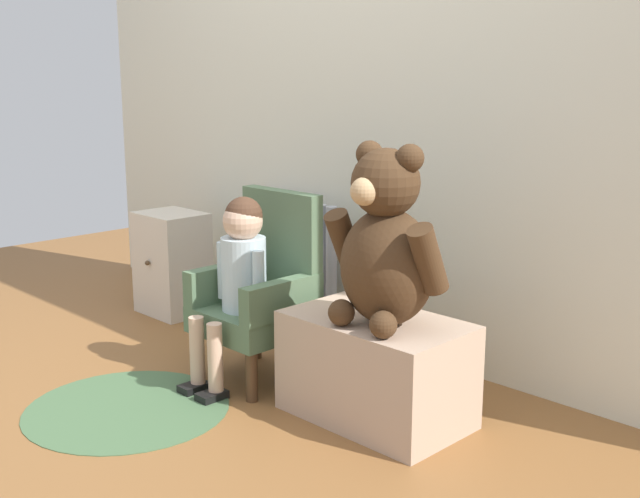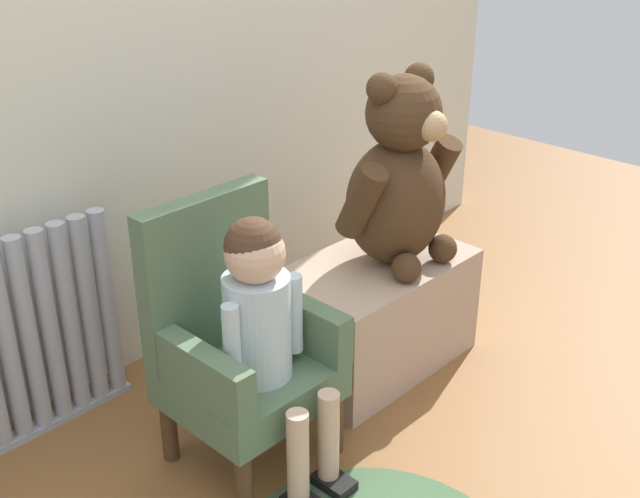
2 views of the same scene
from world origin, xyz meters
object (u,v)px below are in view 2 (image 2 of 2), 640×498
at_px(child_armchair, 237,343).
at_px(low_bench, 374,313).
at_px(child_figure, 265,315).
at_px(large_teddy_bear, 399,181).
at_px(radiator, 29,339).

relative_size(child_armchair, low_bench, 1.17).
bearing_deg(low_bench, child_armchair, -179.01).
relative_size(child_figure, large_teddy_bear, 1.20).
bearing_deg(child_armchair, radiator, 125.75).
relative_size(low_bench, large_teddy_bear, 1.04).
distance_m(radiator, child_armchair, 0.58).
bearing_deg(low_bench, radiator, 153.20).
relative_size(child_armchair, large_teddy_bear, 1.21).
xyz_separation_m(child_armchair, low_bench, (0.58, 0.01, -0.16)).
bearing_deg(radiator, child_armchair, -54.25).
bearing_deg(large_teddy_bear, child_armchair, 178.31).
height_order(low_bench, large_teddy_bear, large_teddy_bear).
height_order(radiator, large_teddy_bear, large_teddy_bear).
distance_m(radiator, child_figure, 0.70).
xyz_separation_m(low_bench, large_teddy_bear, (0.06, -0.03, 0.44)).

